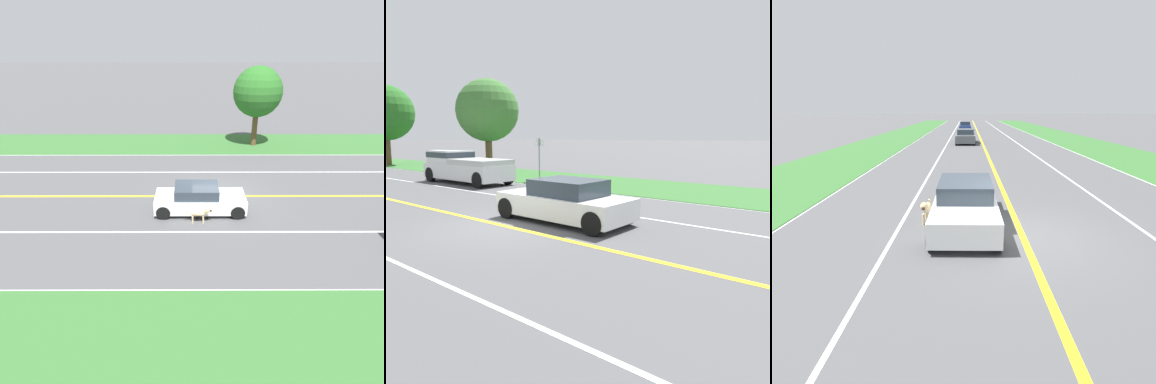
# 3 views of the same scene
# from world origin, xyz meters

# --- Properties ---
(ground_plane) EXTENTS (400.00, 400.00, 0.00)m
(ground_plane) POSITION_xyz_m (0.00, 0.00, 0.00)
(ground_plane) COLOR #4C4C4F
(centre_divider_line) EXTENTS (0.18, 160.00, 0.01)m
(centre_divider_line) POSITION_xyz_m (0.00, 0.00, 0.00)
(centre_divider_line) COLOR yellow
(centre_divider_line) RESTS_ON ground
(lane_edge_line_right) EXTENTS (0.14, 160.00, 0.01)m
(lane_edge_line_right) POSITION_xyz_m (7.00, 0.00, 0.00)
(lane_edge_line_right) COLOR white
(lane_edge_line_right) RESTS_ON ground
(lane_edge_line_left) EXTENTS (0.14, 160.00, 0.01)m
(lane_edge_line_left) POSITION_xyz_m (-7.00, 0.00, 0.00)
(lane_edge_line_left) COLOR white
(lane_edge_line_left) RESTS_ON ground
(lane_dash_same_dir) EXTENTS (0.10, 160.00, 0.01)m
(lane_dash_same_dir) POSITION_xyz_m (3.50, 0.00, 0.00)
(lane_dash_same_dir) COLOR white
(lane_dash_same_dir) RESTS_ON ground
(lane_dash_oncoming) EXTENTS (0.10, 160.00, 0.01)m
(lane_dash_oncoming) POSITION_xyz_m (-3.50, 0.00, 0.00)
(lane_dash_oncoming) COLOR white
(lane_dash_oncoming) RESTS_ON ground
(grass_verge_right) EXTENTS (6.00, 160.00, 0.03)m
(grass_verge_right) POSITION_xyz_m (10.00, 0.00, 0.01)
(grass_verge_right) COLOR #33662D
(grass_verge_right) RESTS_ON ground
(grass_verge_left) EXTENTS (6.00, 160.00, 0.03)m
(grass_verge_left) POSITION_xyz_m (-10.00, 0.00, 0.01)
(grass_verge_left) COLOR #33662D
(grass_verge_left) RESTS_ON ground
(ego_car) EXTENTS (1.83, 4.28, 1.31)m
(ego_car) POSITION_xyz_m (1.57, -0.93, 0.62)
(ego_car) COLOR white
(ego_car) RESTS_ON ground
(dog) EXTENTS (0.28, 1.20, 0.78)m
(dog) POSITION_xyz_m (2.73, -0.91, 0.48)
(dog) COLOR #D1B784
(dog) RESTS_ON ground
(roadside_tree_left_near) EXTENTS (3.77, 3.77, 6.09)m
(roadside_tree_left_near) POSITION_xyz_m (-9.55, 3.79, 4.17)
(roadside_tree_left_near) COLOR brown
(roadside_tree_left_near) RESTS_ON ground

